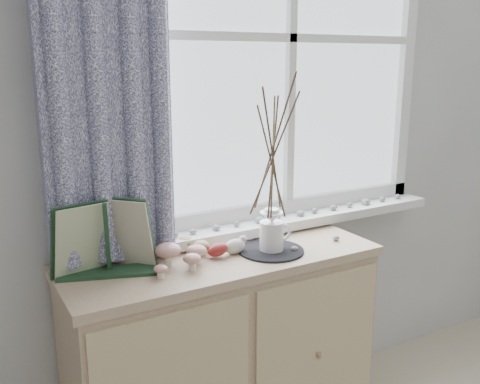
{
  "coord_description": "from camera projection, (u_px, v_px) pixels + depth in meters",
  "views": [
    {
      "loc": [
        -1.02,
        0.09,
        1.56
      ],
      "look_at": [
        -0.1,
        1.7,
        1.1
      ],
      "focal_mm": 40.0,
      "sensor_mm": 36.0,
      "label": 1
    }
  ],
  "objects": [
    {
      "name": "songbird_figurine",
      "position": [
        235.0,
        245.0,
        2.01
      ],
      "size": [
        0.13,
        0.07,
        0.06
      ],
      "primitive_type": null,
      "rotation": [
        0.0,
        0.0,
        0.14
      ],
      "color": "silver",
      "rests_on": "sideboard"
    },
    {
      "name": "twig_pitcher",
      "position": [
        273.0,
        150.0,
        1.95
      ],
      "size": [
        0.3,
        0.3,
        0.68
      ],
      "rotation": [
        0.0,
        0.0,
        -0.32
      ],
      "color": "white",
      "rests_on": "crocheted_doily"
    },
    {
      "name": "sideboard_pebbles",
      "position": [
        290.0,
        240.0,
        2.14
      ],
      "size": [
        0.33,
        0.23,
        0.02
      ],
      "color": "gray",
      "rests_on": "sideboard"
    },
    {
      "name": "crocheted_doily",
      "position": [
        271.0,
        251.0,
        2.04
      ],
      "size": [
        0.25,
        0.25,
        0.01
      ],
      "primitive_type": "cylinder",
      "color": "black",
      "rests_on": "sideboard"
    },
    {
      "name": "botanical_book",
      "position": [
        108.0,
        239.0,
        1.77
      ],
      "size": [
        0.41,
        0.25,
        0.27
      ],
      "primitive_type": null,
      "rotation": [
        0.0,
        0.0,
        -0.32
      ],
      "color": "#1D3E26",
      "rests_on": "sideboard"
    },
    {
      "name": "toadstool_cluster",
      "position": [
        179.0,
        254.0,
        1.87
      ],
      "size": [
        0.22,
        0.15,
        0.09
      ],
      "color": "white",
      "rests_on": "sideboard"
    },
    {
      "name": "wooden_eggs",
      "position": [
        200.0,
        246.0,
        2.01
      ],
      "size": [
        0.14,
        0.18,
        0.08
      ],
      "color": "#A77A5D",
      "rests_on": "sideboard"
    },
    {
      "name": "sideboard",
      "position": [
        223.0,
        358.0,
        2.1
      ],
      "size": [
        1.2,
        0.45,
        0.85
      ],
      "color": "#C7AD8B",
      "rests_on": "ground"
    }
  ]
}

